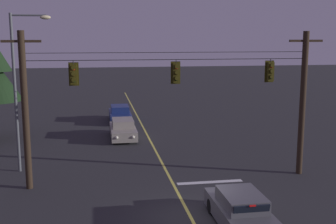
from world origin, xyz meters
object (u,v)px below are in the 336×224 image
object	(u,v)px
traffic_light_centre	(270,72)
car_oncoming_lead	(123,129)
traffic_light_left_inner	(176,73)
car_waiting_near_lane	(240,210)
traffic_light_leftmost	(74,74)
car_oncoming_trailing	(120,114)
street_lamp_corner	(20,79)

from	to	relation	value
traffic_light_centre	car_oncoming_lead	xyz separation A→B (m)	(-7.03, 9.83, -4.90)
traffic_light_left_inner	traffic_light_centre	xyz separation A→B (m)	(4.93, 0.00, 0.00)
traffic_light_left_inner	car_waiting_near_lane	bearing A→B (deg)	-75.53
traffic_light_centre	car_waiting_near_lane	distance (m)	8.31
traffic_light_leftmost	car_waiting_near_lane	world-z (taller)	traffic_light_leftmost
traffic_light_centre	traffic_light_left_inner	bearing A→B (deg)	180.00
traffic_light_leftmost	car_oncoming_lead	distance (m)	11.35
traffic_light_left_inner	car_waiting_near_lane	distance (m)	7.71
car_oncoming_lead	car_oncoming_trailing	xyz separation A→B (m)	(0.13, 6.35, 0.00)
traffic_light_centre	car_waiting_near_lane	xyz separation A→B (m)	(-3.44, -5.76, -4.90)
car_waiting_near_lane	street_lamp_corner	distance (m)	13.54
traffic_light_centre	car_oncoming_lead	world-z (taller)	traffic_light_centre
traffic_light_centre	street_lamp_corner	distance (m)	13.17
traffic_light_left_inner	traffic_light_leftmost	bearing A→B (deg)	180.00
traffic_light_leftmost	car_waiting_near_lane	size ratio (longest dim) A/B	0.28
traffic_light_leftmost	traffic_light_left_inner	bearing A→B (deg)	0.00
car_oncoming_trailing	street_lamp_corner	xyz separation A→B (m)	(-5.95, -13.27, 4.44)
car_waiting_near_lane	car_oncoming_lead	bearing A→B (deg)	102.94
traffic_light_leftmost	car_waiting_near_lane	bearing A→B (deg)	-41.77
traffic_light_leftmost	traffic_light_left_inner	world-z (taller)	same
car_oncoming_lead	traffic_light_centre	bearing A→B (deg)	-54.45
traffic_light_left_inner	traffic_light_centre	bearing A→B (deg)	0.00
car_waiting_near_lane	car_oncoming_trailing	distance (m)	22.21
traffic_light_leftmost	car_oncoming_trailing	xyz separation A→B (m)	(3.00, 16.18, -4.90)
traffic_light_centre	car_oncoming_trailing	xyz separation A→B (m)	(-6.89, 16.18, -4.90)
traffic_light_centre	street_lamp_corner	size ratio (longest dim) A/B	0.14
car_waiting_near_lane	car_oncoming_trailing	bearing A→B (deg)	98.93
street_lamp_corner	car_waiting_near_lane	bearing A→B (deg)	-42.71
traffic_light_leftmost	car_waiting_near_lane	xyz separation A→B (m)	(6.45, -5.76, -4.90)
traffic_light_leftmost	car_oncoming_trailing	size ratio (longest dim) A/B	0.28
car_waiting_near_lane	car_oncoming_lead	xyz separation A→B (m)	(-3.58, 15.59, -0.00)
car_waiting_near_lane	street_lamp_corner	world-z (taller)	street_lamp_corner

